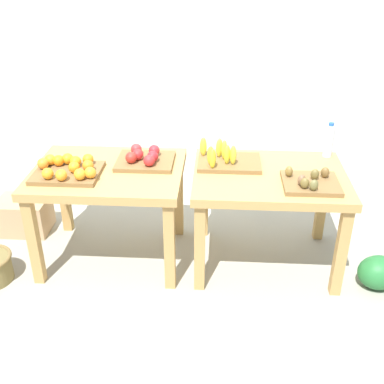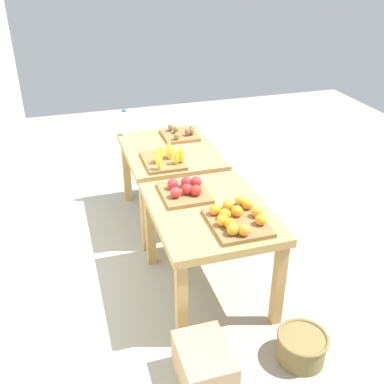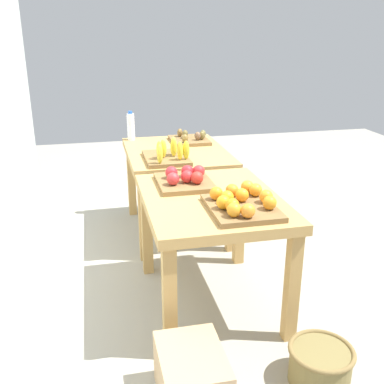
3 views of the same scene
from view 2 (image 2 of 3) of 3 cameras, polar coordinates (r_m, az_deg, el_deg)
ground_plane at (r=4.02m, az=-0.57°, el=-7.06°), size 8.00×8.00×0.00m
display_table_left at (r=3.24m, az=2.20°, el=-3.68°), size 1.04×0.80×0.72m
display_table_right at (r=4.18m, az=-2.79°, el=4.17°), size 1.04×0.80×0.72m
orange_bin at (r=3.00m, az=5.66°, el=-3.31°), size 0.46×0.37×0.11m
apple_bin at (r=3.34m, az=-0.91°, el=0.25°), size 0.40×0.34×0.11m
banana_crate at (r=3.83m, az=-3.49°, el=4.17°), size 0.44×0.32×0.17m
kiwi_bin at (r=4.38m, az=-1.49°, el=7.25°), size 0.36×0.32×0.10m
water_bottle at (r=4.44m, az=-8.41°, el=8.52°), size 0.07×0.07×0.26m
watermelon_pile at (r=5.26m, az=-2.50°, el=3.48°), size 0.65×0.34×0.24m
wicker_basket at (r=3.12m, az=13.57°, el=-18.31°), size 0.33×0.33×0.20m
cardboard_produce_box at (r=2.90m, az=1.52°, el=-20.98°), size 0.40×0.30×0.28m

